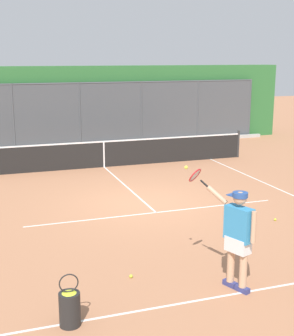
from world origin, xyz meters
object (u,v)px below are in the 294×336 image
at_px(tennis_ball_mid_court, 275,220).
at_px(ball_basket, 70,307).
at_px(tennis_ball_near_net, 131,276).
at_px(tennis_player, 237,232).

height_order(tennis_ball_mid_court, ball_basket, ball_basket).
bearing_deg(tennis_ball_near_net, ball_basket, 42.42).
bearing_deg(tennis_ball_mid_court, tennis_ball_near_net, 23.21).
relative_size(tennis_player, tennis_ball_mid_court, 30.71).
bearing_deg(tennis_player, ball_basket, 74.16).
height_order(tennis_player, tennis_ball_mid_court, tennis_player).
relative_size(tennis_ball_mid_court, ball_basket, 0.08).
xyz_separation_m(tennis_player, tennis_ball_mid_court, (-2.65, -2.78, -0.99)).
bearing_deg(ball_basket, tennis_ball_near_net, -137.58).
height_order(tennis_ball_mid_court, tennis_ball_near_net, same).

